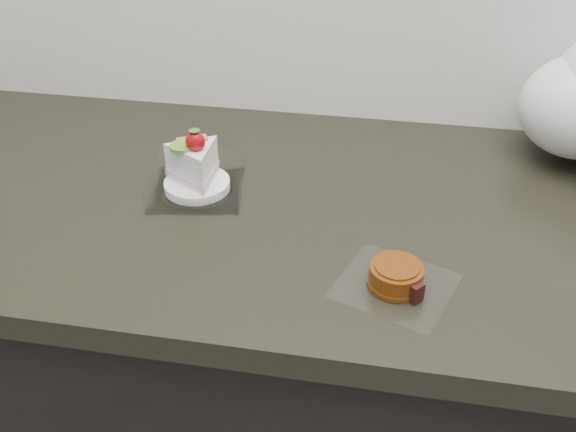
{
  "coord_description": "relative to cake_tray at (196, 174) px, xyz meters",
  "views": [
    {
      "loc": [
        -0.02,
        0.87,
        1.44
      ],
      "look_at": [
        -0.15,
        1.59,
        0.94
      ],
      "focal_mm": 40.0,
      "sensor_mm": 36.0,
      "label": 1
    }
  ],
  "objects": [
    {
      "name": "cake_tray",
      "position": [
        0.0,
        0.0,
        0.0
      ],
      "size": [
        0.16,
        0.16,
        0.11
      ],
      "rotation": [
        0.0,
        0.0,
        0.17
      ],
      "color": "white",
      "rests_on": "counter"
    },
    {
      "name": "counter",
      "position": [
        0.31,
        0.0,
        -0.48
      ],
      "size": [
        2.04,
        0.64,
        0.9
      ],
      "color": "black",
      "rests_on": "ground"
    },
    {
      "name": "mooncake_wrap",
      "position": [
        0.32,
        -0.18,
        -0.02
      ],
      "size": [
        0.18,
        0.17,
        0.03
      ],
      "rotation": [
        0.0,
        0.0,
        -0.18
      ],
      "color": "white",
      "rests_on": "counter"
    }
  ]
}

